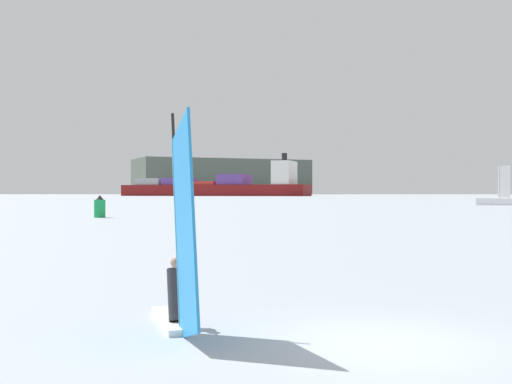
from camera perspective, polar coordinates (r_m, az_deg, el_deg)
ground_plane at (r=11.55m, az=10.54°, el=-12.93°), size 4000.00×4000.00×0.00m
windsurfer at (r=12.18m, az=-6.73°, el=-6.29°), size 0.69×3.97×4.27m
cargo_ship at (r=498.13m, az=-3.27°, el=0.49°), size 134.30×110.13×31.99m
distant_headland at (r=1144.45m, az=5.04°, el=1.15°), size 662.45×282.96×53.17m
channel_buoy at (r=68.70m, az=-13.59°, el=-1.32°), size 1.17×1.17×2.33m
small_sailboat at (r=141.53m, az=20.66°, el=-0.73°), size 8.32×8.02×9.08m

